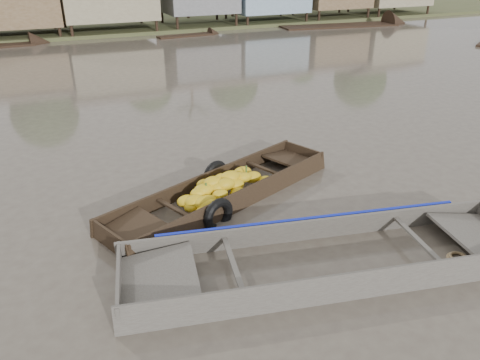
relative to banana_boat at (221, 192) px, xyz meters
name	(u,v)px	position (x,y,z in m)	size (l,w,h in m)	color
ground	(248,234)	(-0.07, -1.67, -0.20)	(120.00, 120.00, 0.00)	#51473E
banana_boat	(221,192)	(0.00, 0.00, 0.00)	(6.44, 3.71, 0.87)	black
viewer_boat	(329,262)	(0.87, -3.29, -0.13)	(8.09, 3.62, 0.63)	#44403A
distant_boats	(230,37)	(9.87, 22.40, -0.25)	(49.42, 14.45, 0.35)	black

